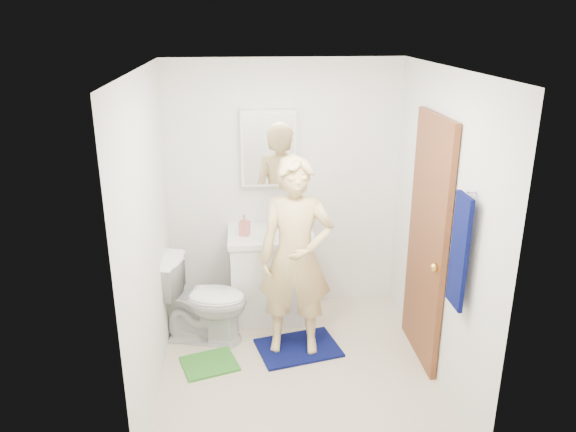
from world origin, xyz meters
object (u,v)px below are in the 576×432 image
object	(u,v)px
medicine_cabinet	(268,148)
towel	(459,252)
vanity_cabinet	(271,277)
soap_dispenser	(244,225)
toothbrush_cup	(299,223)
man	(296,258)
toilet	(204,299)

from	to	relation	value
medicine_cabinet	towel	xyz separation A→B (m)	(1.18, -1.71, -0.35)
vanity_cabinet	soap_dispenser	world-z (taller)	soap_dispenser
vanity_cabinet	medicine_cabinet	world-z (taller)	medicine_cabinet
toothbrush_cup	man	bearing A→B (deg)	-98.03
medicine_cabinet	soap_dispenser	distance (m)	0.74
toilet	soap_dispenser	xyz separation A→B (m)	(0.38, 0.35, 0.56)
towel	man	world-z (taller)	man
medicine_cabinet	man	bearing A→B (deg)	-78.77
medicine_cabinet	toothbrush_cup	distance (m)	0.76
soap_dispenser	vanity_cabinet	bearing A→B (deg)	7.09
towel	man	size ratio (longest dim) A/B	0.47
vanity_cabinet	soap_dispenser	distance (m)	0.60
soap_dispenser	man	xyz separation A→B (m)	(0.41, -0.60, -0.08)
towel	man	xyz separation A→B (m)	(-1.01, 0.86, -0.38)
toilet	medicine_cabinet	bearing A→B (deg)	-32.10
medicine_cabinet	toothbrush_cup	world-z (taller)	medicine_cabinet
towel	toilet	distance (m)	2.28
vanity_cabinet	towel	bearing A→B (deg)	-51.53
vanity_cabinet	towel	xyz separation A→B (m)	(1.18, -1.48, 0.85)
medicine_cabinet	man	size ratio (longest dim) A/B	0.41
vanity_cabinet	man	world-z (taller)	man
toilet	towel	bearing A→B (deg)	-107.95
vanity_cabinet	man	bearing A→B (deg)	-74.89
towel	vanity_cabinet	bearing A→B (deg)	128.47
towel	toilet	bearing A→B (deg)	148.42
soap_dispenser	man	size ratio (longest dim) A/B	0.11
vanity_cabinet	toothbrush_cup	xyz separation A→B (m)	(0.27, 0.12, 0.50)
vanity_cabinet	towel	size ratio (longest dim) A/B	1.00
toothbrush_cup	man	world-z (taller)	man
medicine_cabinet	towel	bearing A→B (deg)	-55.39
medicine_cabinet	towel	size ratio (longest dim) A/B	0.87
towel	man	distance (m)	1.38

